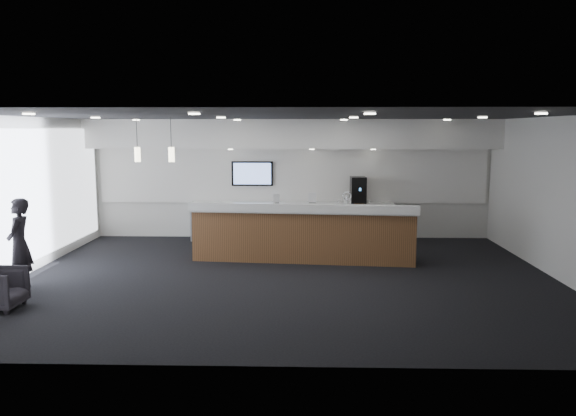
{
  "coord_description": "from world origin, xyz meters",
  "views": [
    {
      "loc": [
        0.31,
        -10.25,
        2.76
      ],
      "look_at": [
        -0.02,
        1.3,
        1.14
      ],
      "focal_mm": 35.0,
      "sensor_mm": 36.0,
      "label": 1
    }
  ],
  "objects": [
    {
      "name": "pendant_left",
      "position": [
        -2.4,
        0.8,
        2.25
      ],
      "size": [
        0.12,
        0.12,
        0.3
      ],
      "primitive_type": "cylinder",
      "color": "#FFF3C6",
      "rests_on": "ceiling"
    },
    {
      "name": "ground",
      "position": [
        0.0,
        0.0,
        0.0
      ],
      "size": [
        10.0,
        10.0,
        0.0
      ],
      "primitive_type": "plane",
      "color": "black",
      "rests_on": "ground"
    },
    {
      "name": "cup_0",
      "position": [
        1.9,
        3.56,
        1.0
      ],
      "size": [
        0.1,
        0.1,
        0.1
      ],
      "primitive_type": "imported",
      "color": "white",
      "rests_on": "back_credenza"
    },
    {
      "name": "pendant_right",
      "position": [
        -3.1,
        0.8,
        2.25
      ],
      "size": [
        0.12,
        0.12,
        0.3
      ],
      "primitive_type": "cylinder",
      "color": "#FFF3C6",
      "rests_on": "ceiling"
    },
    {
      "name": "cup_3",
      "position": [
        1.48,
        3.56,
        1.0
      ],
      "size": [
        0.13,
        0.13,
        0.1
      ],
      "primitive_type": "imported",
      "rotation": [
        0.0,
        0.0,
        1.94
      ],
      "color": "white",
      "rests_on": "back_credenza"
    },
    {
      "name": "ceiling_can_lights",
      "position": [
        0.0,
        0.0,
        2.97
      ],
      "size": [
        7.0,
        5.0,
        0.02
      ],
      "primitive_type": null,
      "color": "white",
      "rests_on": "ceiling"
    },
    {
      "name": "soffit_bulkhead",
      "position": [
        0.0,
        3.55,
        2.65
      ],
      "size": [
        10.0,
        0.9,
        0.7
      ],
      "primitive_type": "cube",
      "color": "white",
      "rests_on": "back_wall"
    },
    {
      "name": "ceiling",
      "position": [
        0.0,
        0.0,
        3.0
      ],
      "size": [
        10.0,
        8.0,
        0.02
      ],
      "primitive_type": "cube",
      "color": "black",
      "rests_on": "back_wall"
    },
    {
      "name": "alcove_panel",
      "position": [
        0.0,
        3.97,
        1.6
      ],
      "size": [
        9.8,
        0.06,
        1.4
      ],
      "primitive_type": "cube",
      "color": "white",
      "rests_on": "back_wall"
    },
    {
      "name": "window_blinds_wall",
      "position": [
        -4.96,
        0.0,
        1.5
      ],
      "size": [
        0.04,
        7.36,
        2.55
      ],
      "primitive_type": "cube",
      "color": "silver",
      "rests_on": "left_wall"
    },
    {
      "name": "wall_tv",
      "position": [
        -1.0,
        3.91,
        1.65
      ],
      "size": [
        1.05,
        0.08,
        0.62
      ],
      "color": "black",
      "rests_on": "back_wall"
    },
    {
      "name": "back_credenza",
      "position": [
        -0.0,
        3.64,
        0.48
      ],
      "size": [
        5.06,
        0.66,
        0.95
      ],
      "color": "#979BA0",
      "rests_on": "ground"
    },
    {
      "name": "back_wall",
      "position": [
        0.0,
        4.0,
        1.5
      ],
      "size": [
        10.0,
        0.02,
        3.0
      ],
      "primitive_type": "cube",
      "color": "silver",
      "rests_on": "ground"
    },
    {
      "name": "coffee_machine",
      "position": [
        1.65,
        3.61,
        1.27
      ],
      "size": [
        0.39,
        0.5,
        0.65
      ],
      "rotation": [
        0.0,
        0.0,
        0.04
      ],
      "color": "black",
      "rests_on": "back_credenza"
    },
    {
      "name": "cup_1",
      "position": [
        1.76,
        3.56,
        1.0
      ],
      "size": [
        0.14,
        0.14,
        0.1
      ],
      "primitive_type": "imported",
      "rotation": [
        0.0,
        0.0,
        0.65
      ],
      "color": "white",
      "rests_on": "back_credenza"
    },
    {
      "name": "info_sign_left",
      "position": [
        -0.37,
        3.52,
        1.06
      ],
      "size": [
        0.16,
        0.07,
        0.22
      ],
      "primitive_type": "cube",
      "rotation": [
        0.0,
        0.0,
        0.29
      ],
      "color": "silver",
      "rests_on": "back_credenza"
    },
    {
      "name": "cup_2",
      "position": [
        1.62,
        3.56,
        1.0
      ],
      "size": [
        0.13,
        0.13,
        0.1
      ],
      "primitive_type": "imported",
      "rotation": [
        0.0,
        0.0,
        1.29
      ],
      "color": "white",
      "rests_on": "back_credenza"
    },
    {
      "name": "service_counter",
      "position": [
        0.29,
        1.36,
        0.58
      ],
      "size": [
        4.76,
        1.23,
        1.49
      ],
      "rotation": [
        0.0,
        0.0,
        -0.1
      ],
      "color": "#52341B",
      "rests_on": "ground"
    },
    {
      "name": "cup_4",
      "position": [
        1.34,
        3.56,
        1.0
      ],
      "size": [
        0.14,
        0.14,
        0.1
      ],
      "primitive_type": "imported",
      "rotation": [
        0.0,
        0.0,
        2.58
      ],
      "color": "white",
      "rests_on": "back_credenza"
    },
    {
      "name": "info_sign_right",
      "position": [
        0.52,
        3.56,
        1.08
      ],
      "size": [
        0.2,
        0.04,
        0.26
      ],
      "primitive_type": "cube",
      "rotation": [
        0.0,
        0.0,
        -0.11
      ],
      "color": "silver",
      "rests_on": "back_credenza"
    },
    {
      "name": "cup_5",
      "position": [
        1.2,
        3.56,
        1.0
      ],
      "size": [
        0.11,
        0.11,
        0.1
      ],
      "primitive_type": "imported",
      "rotation": [
        0.0,
        0.0,
        3.23
      ],
      "color": "white",
      "rests_on": "back_credenza"
    },
    {
      "name": "left_wall",
      "position": [
        -5.0,
        0.0,
        1.5
      ],
      "size": [
        0.02,
        8.0,
        3.0
      ],
      "primitive_type": "cube",
      "color": "silver",
      "rests_on": "ground"
    },
    {
      "name": "right_wall",
      "position": [
        5.0,
        0.0,
        1.5
      ],
      "size": [
        0.02,
        8.0,
        3.0
      ],
      "primitive_type": "cube",
      "color": "silver",
      "rests_on": "ground"
    },
    {
      "name": "lounge_guest",
      "position": [
        -4.6,
        -0.89,
        0.8
      ],
      "size": [
        0.45,
        0.63,
        1.59
      ],
      "primitive_type": "imported",
      "rotation": [
        0.0,
        0.0,
        -1.44
      ],
      "color": "black",
      "rests_on": "ground"
    }
  ]
}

